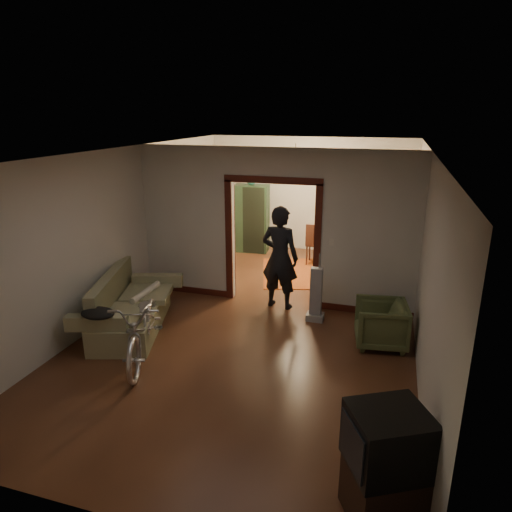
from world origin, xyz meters
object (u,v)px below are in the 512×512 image
at_px(armchair, 381,324).
at_px(locker, 251,219).
at_px(desk, 355,243).
at_px(sofa, 131,303).
at_px(person, 280,258).
at_px(bicycle, 144,327).

xyz_separation_m(armchair, locker, (-3.30, 4.09, 0.49)).
bearing_deg(desk, sofa, -134.92).
relative_size(person, locker, 1.11).
xyz_separation_m(person, locker, (-1.51, 3.15, -0.09)).
bearing_deg(person, sofa, 45.50).
height_order(bicycle, person, person).
xyz_separation_m(bicycle, armchair, (3.19, 1.37, -0.15)).
bearing_deg(armchair, desk, -177.87).
bearing_deg(bicycle, sofa, 112.25).
height_order(bicycle, locker, locker).
bearing_deg(sofa, locker, 66.31).
height_order(bicycle, desk, bicycle).
height_order(person, locker, person).
height_order(bicycle, armchair, bicycle).
bearing_deg(person, armchair, 160.98).
bearing_deg(armchair, person, -125.69).
relative_size(bicycle, desk, 1.71).
distance_m(bicycle, armchair, 3.48).
height_order(locker, desk, locker).
bearing_deg(armchair, sofa, -89.13).
xyz_separation_m(sofa, locker, (0.56, 4.70, 0.39)).
xyz_separation_m(armchair, person, (-1.80, 0.94, 0.58)).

